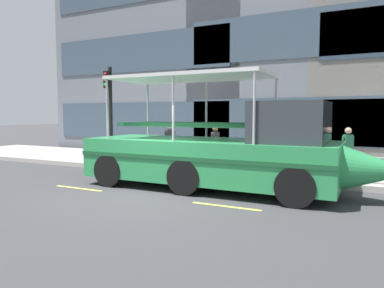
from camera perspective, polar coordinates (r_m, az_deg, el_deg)
The scene contains 12 objects.
ground_plane at distance 10.37m, azimuth -6.52°, elevation -7.87°, with size 120.00×120.00×0.00m, color #3D3D3F.
sidewalk at distance 15.27m, azimuth 5.06°, elevation -3.43°, with size 32.00×4.80×0.18m, color #A8A59E.
curb_edge at distance 13.02m, azimuth 1.01°, elevation -4.84°, with size 32.00×0.18×0.18m, color #B2ADA3.
lane_centreline at distance 10.10m, azimuth -7.57°, elevation -8.21°, with size 25.80×0.12×0.01m.
curb_guardrail at distance 13.00m, azimuth 3.97°, elevation -2.01°, with size 11.74×0.09×0.82m.
traffic_light_pole at distance 15.86m, azimuth -12.92°, elevation 6.06°, with size 0.24×0.46×4.08m.
leaned_bicycle at distance 16.13m, azimuth -13.67°, elevation -1.44°, with size 1.74×0.46×0.96m.
duck_tour_boat at distance 10.75m, azimuth 5.22°, elevation -1.38°, with size 9.48×2.64×3.44m.
pedestrian_near_bow at distance 13.47m, azimuth 23.44°, elevation -0.32°, with size 0.36×0.34×1.62m.
pedestrian_mid_left at distance 13.17m, azimuth 10.96°, elevation 0.02°, with size 0.28×0.46×1.68m.
pedestrian_mid_right at distance 14.24m, azimuth 3.70°, elevation 0.32°, with size 0.27×0.45×1.62m.
pedestrian_near_stern at distance 14.84m, azimuth -3.53°, elevation 0.70°, with size 0.33×0.43×1.71m.
Camera 1 is at (5.55, -8.46, 2.26)m, focal length 33.68 mm.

